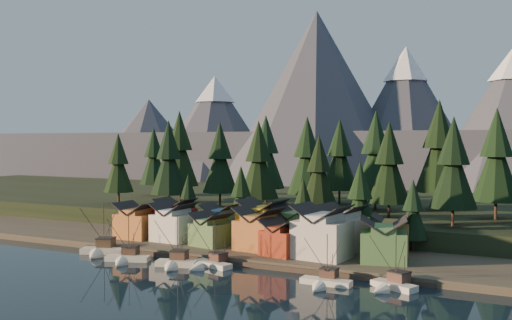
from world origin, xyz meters
The scene contains 44 objects.
ground centered at (0.00, 0.00, 0.00)m, with size 500.00×500.00×0.00m, color black.
shore_strip centered at (0.00, 40.00, 0.75)m, with size 400.00×50.00×1.50m, color #3C362B.
hillside centered at (0.00, 90.00, 3.00)m, with size 420.00×100.00×6.00m, color black.
dock centered at (0.00, 16.50, 0.50)m, with size 80.00×4.00×1.00m, color #42392F.
mountain_ridge centered at (-4.20, 213.59, 26.06)m, with size 560.00×190.00×90.00m.
boat_0 centered at (-32.33, 11.14, 2.53)m, with size 10.49×11.14×12.69m.
boat_1 centered at (-22.21, 7.60, 2.08)m, with size 10.00×10.45×11.00m.
boat_2 centered at (-10.06, 8.25, 2.30)m, with size 9.13×9.74×11.39m.
boat_3 centered at (-3.68, 10.87, 1.94)m, with size 9.56×9.97×10.37m.
boat_5 centered at (22.17, 7.70, 1.84)m, with size 9.42×10.25×10.11m.
boat_6 centered at (33.32, 10.54, 2.19)m, with size 8.74×9.32×10.85m.
house_front_0 centered at (-33.62, 25.33, 6.14)m, with size 8.98×8.50×8.83m.
house_front_1 centered at (-23.12, 26.27, 6.34)m, with size 9.29×8.95×9.21m.
house_front_2 centered at (-11.76, 24.94, 5.50)m, with size 9.18×9.23×7.60m.
house_front_3 centered at (0.51, 25.47, 6.49)m, with size 10.27×9.88×9.50m.
house_front_4 centered at (7.37, 22.54, 5.48)m, with size 8.86×9.31×7.57m.
house_front_5 centered at (16.03, 23.31, 7.28)m, with size 11.43×10.59×11.01m.
house_front_6 centered at (28.29, 25.25, 6.16)m, with size 10.65×10.29×8.88m.
house_back_0 centered at (-26.80, 32.16, 6.49)m, with size 8.90×8.56×9.51m.
house_back_1 centered at (-14.00, 32.87, 6.08)m, with size 8.12×8.21×8.72m.
house_back_2 centered at (-1.88, 31.71, 7.03)m, with size 10.30×9.52×10.53m.
house_back_3 centered at (6.14, 32.55, 6.56)m, with size 10.04×9.07×9.63m.
house_back_4 centered at (16.90, 34.20, 6.76)m, with size 10.43×10.12×10.02m.
house_back_5 centered at (27.54, 33.82, 5.95)m, with size 8.75×8.83×8.48m.
tree_hill_0 centered at (-62.00, 52.00, 18.08)m, with size 9.49×9.49×22.10m.
tree_hill_1 centered at (-50.00, 68.00, 22.14)m, with size 12.67×12.67×29.51m.
tree_hill_2 centered at (-40.00, 48.00, 20.02)m, with size 11.01×11.01×25.65m.
tree_hill_3 centered at (-30.00, 60.00, 19.91)m, with size 10.92×10.92×25.45m.
tree_hill_4 centered at (-22.00, 75.00, 21.24)m, with size 11.97×11.97×27.88m.
tree_hill_5 centered at (-12.00, 50.00, 19.75)m, with size 10.80×10.80×25.16m.
tree_hill_6 centered at (-4.00, 65.00, 20.60)m, with size 11.46×11.46×26.71m.
tree_hill_7 centered at (6.00, 48.00, 17.61)m, with size 9.12×9.12×21.25m.
tree_hill_8 centered at (14.00, 72.00, 21.54)m, with size 12.20×12.20×28.43m.
tree_hill_9 centered at (22.00, 55.00, 19.51)m, with size 10.61×10.61×24.71m.
tree_hill_10 centered at (30.00, 80.00, 23.17)m, with size 13.48×13.48×31.40m.
tree_hill_11 centered at (38.00, 50.00, 19.88)m, with size 10.90×10.90×25.40m.
tree_hill_12 centered at (46.00, 66.00, 21.32)m, with size 12.03×12.03×28.02m.
tree_hill_15 centered at (0.00, 82.00, 20.54)m, with size 11.42×11.42×26.60m.
tree_hill_16 centered at (-68.00, 78.00, 19.41)m, with size 10.53×10.53×24.54m.
tree_shore_0 centered at (-28.00, 40.00, 9.92)m, with size 6.62×6.62×15.42m.
tree_shore_1 centered at (-12.00, 40.00, 11.29)m, with size 7.69×7.69×17.92m.
tree_shore_2 centered at (5.00, 40.00, 9.85)m, with size 6.57×6.57×15.30m.
tree_shore_3 centered at (19.00, 40.00, 12.14)m, with size 8.36×8.36×19.48m.
tree_shore_4 centered at (31.00, 40.00, 10.12)m, with size 6.78×6.78×15.79m.
Camera 1 is at (56.64, -86.85, 25.83)m, focal length 40.00 mm.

